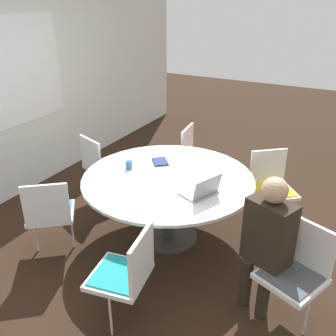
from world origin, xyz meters
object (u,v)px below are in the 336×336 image
at_px(chair_2, 196,154).
at_px(person_0, 267,236).
at_px(chair_3, 101,163).
at_px(chair_0, 297,267).
at_px(coffee_cup, 129,165).
at_px(laptop, 202,191).
at_px(spiral_notebook, 160,162).
at_px(chair_4, 49,211).
at_px(chair_5, 127,270).
at_px(chair_1, 271,183).

distance_m(chair_2, person_0, 2.14).
distance_m(chair_2, chair_3, 1.23).
bearing_deg(chair_0, coffee_cup, 7.86).
distance_m(person_0, coffee_cup, 1.66).
bearing_deg(laptop, coffee_cup, -77.94).
bearing_deg(coffee_cup, spiral_notebook, -36.19).
relative_size(chair_2, laptop, 2.19).
bearing_deg(chair_4, chair_2, 32.37).
relative_size(chair_3, person_0, 0.71).
height_order(laptop, coffee_cup, laptop).
bearing_deg(spiral_notebook, chair_5, -160.42).
height_order(chair_1, chair_4, same).
bearing_deg(person_0, chair_1, -55.66).
bearing_deg(chair_5, person_0, -62.35).
distance_m(chair_1, laptop, 1.11).
distance_m(laptop, spiral_notebook, 0.83).
bearing_deg(laptop, chair_3, -86.10).
relative_size(chair_4, person_0, 0.71).
distance_m(chair_4, spiral_notebook, 1.26).
relative_size(chair_2, chair_3, 1.00).
bearing_deg(chair_3, laptop, 1.66).
distance_m(chair_2, spiral_notebook, 0.92).
xyz_separation_m(chair_1, chair_4, (-1.59, 1.74, 0.00)).
distance_m(chair_1, person_0, 1.33).
bearing_deg(chair_0, chair_2, -23.73).
height_order(chair_3, chair_4, same).
height_order(chair_2, spiral_notebook, chair_2).
xyz_separation_m(chair_1, chair_3, (-0.46, 2.00, 0.00)).
height_order(chair_5, laptop, laptop).
xyz_separation_m(chair_3, person_0, (-0.83, -2.27, 0.20)).
bearing_deg(chair_5, chair_2, 1.91).
xyz_separation_m(chair_3, coffee_cup, (-0.36, -0.67, 0.27)).
bearing_deg(chair_4, chair_1, 3.70).
height_order(chair_5, spiral_notebook, chair_5).
bearing_deg(chair_3, spiral_notebook, 15.49).
bearing_deg(chair_1, chair_5, 33.34).
relative_size(chair_0, chair_2, 1.00).
bearing_deg(coffee_cup, chair_3, 61.67).
xyz_separation_m(chair_0, person_0, (0.01, 0.25, 0.20)).
distance_m(chair_1, chair_4, 2.36).
relative_size(chair_0, spiral_notebook, 3.31).
xyz_separation_m(chair_3, chair_4, (-1.13, -0.25, 0.00)).
relative_size(laptop, spiral_notebook, 1.51).
bearing_deg(chair_0, spiral_notebook, -2.84).
distance_m(chair_1, chair_3, 2.05).
bearing_deg(person_0, coffee_cup, 6.17).
bearing_deg(chair_2, chair_1, 64.62).
height_order(chair_1, chair_2, same).
bearing_deg(spiral_notebook, chair_2, -2.30).
height_order(chair_0, chair_1, same).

